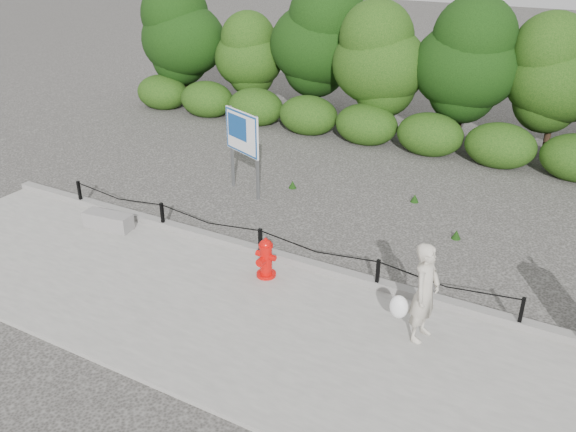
# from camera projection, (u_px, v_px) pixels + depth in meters

# --- Properties ---
(ground) EXTENTS (90.00, 90.00, 0.00)m
(ground) POSITION_uv_depth(u_px,v_px,m) (261.00, 259.00, 12.29)
(ground) COLOR #2D2B28
(ground) RESTS_ON ground
(sidewalk) EXTENTS (14.00, 4.00, 0.08)m
(sidewalk) POSITION_uv_depth(u_px,v_px,m) (201.00, 306.00, 10.70)
(sidewalk) COLOR gray
(sidewalk) RESTS_ON ground
(curb) EXTENTS (14.00, 0.22, 0.14)m
(curb) POSITION_uv_depth(u_px,v_px,m) (262.00, 251.00, 12.27)
(curb) COLOR slate
(curb) RESTS_ON sidewalk
(chain_barrier) EXTENTS (10.06, 0.06, 0.60)m
(chain_barrier) POSITION_uv_depth(u_px,v_px,m) (260.00, 239.00, 12.09)
(chain_barrier) COLOR black
(chain_barrier) RESTS_ON sidewalk
(treeline) EXTENTS (20.28, 3.86, 5.05)m
(treeline) POSITION_uv_depth(u_px,v_px,m) (437.00, 56.00, 17.88)
(treeline) COLOR black
(treeline) RESTS_ON ground
(fire_hydrant) EXTENTS (0.42, 0.43, 0.80)m
(fire_hydrant) POSITION_uv_depth(u_px,v_px,m) (266.00, 258.00, 11.38)
(fire_hydrant) COLOR red
(fire_hydrant) RESTS_ON sidewalk
(pedestrian) EXTENTS (0.74, 0.66, 1.69)m
(pedestrian) POSITION_uv_depth(u_px,v_px,m) (423.00, 293.00, 9.50)
(pedestrian) COLOR #B7AF9D
(pedestrian) RESTS_ON sidewalk
(concrete_block) EXTENTS (1.13, 0.51, 0.35)m
(concrete_block) POSITION_uv_depth(u_px,v_px,m) (108.00, 221.00, 13.29)
(concrete_block) COLOR gray
(concrete_block) RESTS_ON sidewalk
(advertising_sign) EXTENTS (1.23, 0.57, 2.10)m
(advertising_sign) POSITION_uv_depth(u_px,v_px,m) (242.00, 136.00, 14.67)
(advertising_sign) COLOR slate
(advertising_sign) RESTS_ON ground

